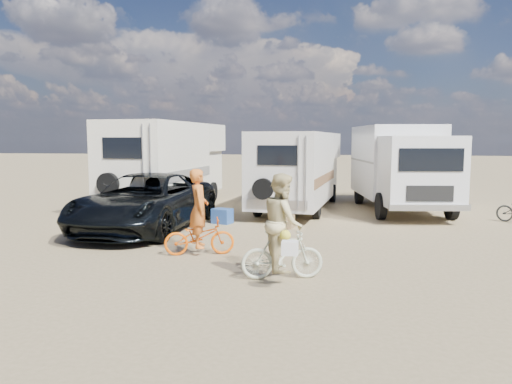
% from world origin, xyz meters
% --- Properties ---
extents(ground, '(140.00, 140.00, 0.00)m').
position_xyz_m(ground, '(0.00, 0.00, 0.00)').
color(ground, '#947F58').
rests_on(ground, ground).
extents(rv_main, '(3.08, 7.69, 2.90)m').
position_xyz_m(rv_main, '(0.08, 7.23, 1.45)').
color(rv_main, silver).
rests_on(rv_main, ground).
extents(rv_left, '(2.90, 7.24, 3.29)m').
position_xyz_m(rv_left, '(-4.99, 6.71, 1.64)').
color(rv_left, silver).
rests_on(rv_left, ground).
extents(box_truck, '(3.45, 6.77, 3.17)m').
position_xyz_m(box_truck, '(3.84, 7.18, 1.58)').
color(box_truck, silver).
rests_on(box_truck, ground).
extents(dark_suv, '(3.04, 6.08, 1.65)m').
position_xyz_m(dark_suv, '(-4.07, 2.14, 0.83)').
color(dark_suv, black).
rests_on(dark_suv, ground).
extents(bike_man, '(1.70, 1.03, 0.85)m').
position_xyz_m(bike_man, '(-1.64, -0.63, 0.42)').
color(bike_man, '#E55606').
rests_on(bike_man, ground).
extents(bike_woman, '(1.64, 0.84, 0.95)m').
position_xyz_m(bike_woman, '(0.46, -2.27, 0.47)').
color(bike_woman, beige).
rests_on(bike_woman, ground).
extents(rider_man, '(0.62, 0.76, 1.82)m').
position_xyz_m(rider_man, '(-1.64, -0.63, 0.91)').
color(rider_man, '#CF6623').
rests_on(rider_man, ground).
extents(rider_woman, '(0.91, 1.06, 1.86)m').
position_xyz_m(rider_woman, '(0.46, -2.27, 0.93)').
color(rider_woman, '#D1BE83').
rests_on(rider_woman, ground).
extents(cooler, '(0.69, 0.59, 0.47)m').
position_xyz_m(cooler, '(-2.08, 3.53, 0.24)').
color(cooler, '#25488B').
rests_on(cooler, ground).
extents(crate, '(0.56, 0.56, 0.39)m').
position_xyz_m(crate, '(-0.03, 3.08, 0.20)').
color(crate, olive).
rests_on(crate, ground).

